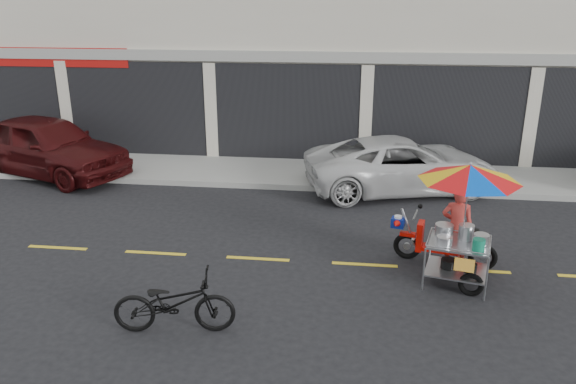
# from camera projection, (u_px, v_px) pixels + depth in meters

# --- Properties ---
(ground) EXTENTS (90.00, 90.00, 0.00)m
(ground) POSITION_uv_depth(u_px,v_px,m) (365.00, 265.00, 10.34)
(ground) COLOR black
(sidewalk) EXTENTS (45.00, 3.00, 0.15)m
(sidewalk) POSITION_uv_depth(u_px,v_px,m) (364.00, 173.00, 15.47)
(sidewalk) COLOR gray
(sidewalk) RESTS_ON ground
(shophouse_block) EXTENTS (36.00, 8.11, 10.40)m
(shophouse_block) POSITION_uv_depth(u_px,v_px,m) (455.00, 11.00, 18.55)
(shophouse_block) COLOR beige
(shophouse_block) RESTS_ON ground
(centerline) EXTENTS (42.00, 0.10, 0.01)m
(centerline) POSITION_uv_depth(u_px,v_px,m) (365.00, 265.00, 10.34)
(centerline) COLOR gold
(centerline) RESTS_ON ground
(maroon_sedan) EXTENTS (5.24, 3.51, 1.66)m
(maroon_sedan) POSITION_uv_depth(u_px,v_px,m) (47.00, 146.00, 15.30)
(maroon_sedan) COLOR #370B0B
(maroon_sedan) RESTS_ON ground
(white_pickup) EXTENTS (5.28, 3.46, 1.35)m
(white_pickup) POSITION_uv_depth(u_px,v_px,m) (402.00, 164.00, 14.14)
(white_pickup) COLOR silver
(white_pickup) RESTS_ON ground
(near_bicycle) EXTENTS (1.84, 0.86, 0.93)m
(near_bicycle) POSITION_uv_depth(u_px,v_px,m) (174.00, 303.00, 8.15)
(near_bicycle) COLOR black
(near_bicycle) RESTS_ON ground
(food_vendor_rig) EXTENTS (2.15, 2.06, 2.17)m
(food_vendor_rig) POSITION_uv_depth(u_px,v_px,m) (462.00, 204.00, 9.47)
(food_vendor_rig) COLOR black
(food_vendor_rig) RESTS_ON ground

